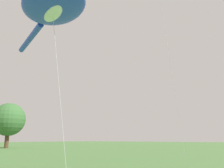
# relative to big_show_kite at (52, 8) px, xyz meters

# --- Properties ---
(big_show_kite) EXTENTS (6.51, 12.72, 11.73)m
(big_show_kite) POSITION_rel_big_show_kite_xyz_m (0.00, 0.00, 0.00)
(big_show_kite) COLOR blue
(big_show_kite) RESTS_ON ground
(tree_oak_left) EXTENTS (6.93, 6.93, 9.39)m
(tree_oak_left) POSITION_rel_big_show_kite_xyz_m (17.93, 36.16, -5.12)
(tree_oak_left) COLOR #513823
(tree_oak_left) RESTS_ON ground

